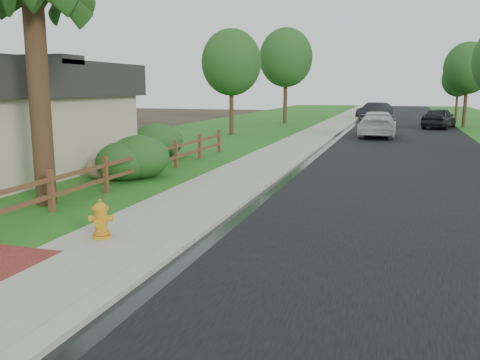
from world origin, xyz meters
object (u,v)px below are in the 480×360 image
(ranch_fence, at_px, (127,167))
(dark_car_mid, at_px, (439,118))
(white_suv, at_px, (377,124))
(fire_hydrant, at_px, (101,220))

(ranch_fence, height_order, dark_car_mid, dark_car_mid)
(white_suv, xyz_separation_m, dark_car_mid, (4.08, 8.05, -0.01))
(ranch_fence, bearing_deg, white_suv, 70.48)
(white_suv, height_order, dark_car_mid, white_suv)
(fire_hydrant, height_order, dark_car_mid, dark_car_mid)
(fire_hydrant, relative_size, dark_car_mid, 0.17)
(white_suv, bearing_deg, fire_hydrant, 79.91)
(ranch_fence, xyz_separation_m, dark_car_mid, (10.74, 26.82, 0.16))
(fire_hydrant, xyz_separation_m, dark_car_mid, (8.32, 32.06, 0.32))
(fire_hydrant, xyz_separation_m, white_suv, (4.24, 24.01, 0.34))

